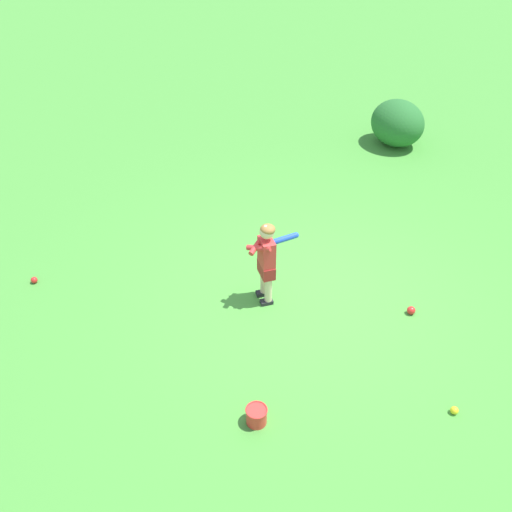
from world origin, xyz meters
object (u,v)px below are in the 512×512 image
(child_batter, at_px, (267,256))
(play_ball_center_lawn, at_px, (454,410))
(play_ball_midfield, at_px, (34,280))
(play_ball_far_right, at_px, (411,310))
(toy_bucket, at_px, (256,415))

(child_batter, distance_m, play_ball_center_lawn, 2.56)
(play_ball_center_lawn, bearing_deg, play_ball_midfield, 133.07)
(play_ball_far_right, bearing_deg, play_ball_midfield, 148.93)
(play_ball_midfield, xyz_separation_m, toy_bucket, (1.72, -3.08, 0.06))
(play_ball_far_right, distance_m, play_ball_center_lawn, 1.44)
(child_batter, distance_m, play_ball_midfield, 3.02)
(child_batter, bearing_deg, toy_bucket, -117.82)
(play_ball_midfield, distance_m, play_ball_center_lawn, 5.17)
(child_batter, xyz_separation_m, play_ball_midfield, (-2.56, 1.48, -0.61))
(play_ball_center_lawn, height_order, toy_bucket, toy_bucket)
(play_ball_midfield, distance_m, toy_bucket, 3.53)
(play_ball_midfield, bearing_deg, toy_bucket, -60.85)
(child_batter, bearing_deg, play_ball_far_right, -32.89)
(play_ball_midfield, relative_size, toy_bucket, 0.39)
(play_ball_far_right, bearing_deg, child_batter, 147.11)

